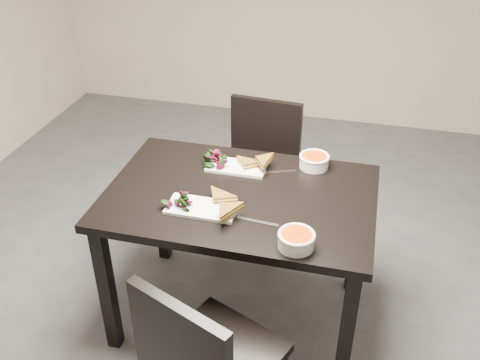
{
  "coord_description": "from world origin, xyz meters",
  "views": [
    {
      "loc": [
        0.16,
        -1.88,
        2.08
      ],
      "look_at": [
        -0.33,
        0.06,
        0.82
      ],
      "focal_mm": 40.2,
      "sensor_mm": 36.0,
      "label": 1
    }
  ],
  "objects_px": {
    "chair_near": "(204,360)",
    "plate_near": "(202,208)",
    "table": "(240,211)",
    "plate_far": "(237,167)",
    "soup_bowl_far": "(314,160)",
    "soup_bowl_near": "(296,239)",
    "chair_far": "(259,165)"
  },
  "relations": [
    {
      "from": "plate_far",
      "to": "soup_bowl_far",
      "type": "xyz_separation_m",
      "value": [
        0.36,
        0.1,
        0.03
      ]
    },
    {
      "from": "plate_far",
      "to": "soup_bowl_far",
      "type": "height_order",
      "value": "soup_bowl_far"
    },
    {
      "from": "chair_near",
      "to": "plate_far",
      "type": "xyz_separation_m",
      "value": [
        -0.11,
        0.91,
        0.27
      ]
    },
    {
      "from": "table",
      "to": "plate_near",
      "type": "height_order",
      "value": "plate_near"
    },
    {
      "from": "table",
      "to": "chair_near",
      "type": "bearing_deg",
      "value": -86.53
    },
    {
      "from": "table",
      "to": "plate_far",
      "type": "xyz_separation_m",
      "value": [
        -0.07,
        0.21,
        0.11
      ]
    },
    {
      "from": "soup_bowl_near",
      "to": "chair_near",
      "type": "bearing_deg",
      "value": -123.2
    },
    {
      "from": "table",
      "to": "chair_near",
      "type": "xyz_separation_m",
      "value": [
        0.04,
        -0.71,
        -0.17
      ]
    },
    {
      "from": "chair_far",
      "to": "soup_bowl_far",
      "type": "bearing_deg",
      "value": -43.04
    },
    {
      "from": "soup_bowl_far",
      "to": "plate_near",
      "type": "bearing_deg",
      "value": -131.43
    },
    {
      "from": "soup_bowl_near",
      "to": "plate_far",
      "type": "relative_size",
      "value": 0.52
    },
    {
      "from": "soup_bowl_near",
      "to": "plate_far",
      "type": "height_order",
      "value": "soup_bowl_near"
    },
    {
      "from": "chair_far",
      "to": "soup_bowl_far",
      "type": "relative_size",
      "value": 5.85
    },
    {
      "from": "table",
      "to": "plate_far",
      "type": "distance_m",
      "value": 0.24
    },
    {
      "from": "plate_near",
      "to": "plate_far",
      "type": "relative_size",
      "value": 1.06
    },
    {
      "from": "plate_near",
      "to": "soup_bowl_near",
      "type": "relative_size",
      "value": 2.04
    },
    {
      "from": "table",
      "to": "plate_far",
      "type": "relative_size",
      "value": 4.25
    },
    {
      "from": "table",
      "to": "chair_far",
      "type": "height_order",
      "value": "chair_far"
    },
    {
      "from": "table",
      "to": "plate_far",
      "type": "bearing_deg",
      "value": 108.56
    },
    {
      "from": "chair_far",
      "to": "plate_near",
      "type": "bearing_deg",
      "value": -89.29
    },
    {
      "from": "soup_bowl_near",
      "to": "chair_far",
      "type": "bearing_deg",
      "value": 109.72
    },
    {
      "from": "chair_near",
      "to": "soup_bowl_far",
      "type": "relative_size",
      "value": 5.85
    },
    {
      "from": "chair_near",
      "to": "soup_bowl_far",
      "type": "bearing_deg",
      "value": 99.16
    },
    {
      "from": "chair_near",
      "to": "plate_near",
      "type": "height_order",
      "value": "chair_near"
    },
    {
      "from": "soup_bowl_far",
      "to": "soup_bowl_near",
      "type": "bearing_deg",
      "value": -88.77
    },
    {
      "from": "soup_bowl_far",
      "to": "chair_far",
      "type": "bearing_deg",
      "value": 131.77
    },
    {
      "from": "table",
      "to": "plate_near",
      "type": "xyz_separation_m",
      "value": [
        -0.13,
        -0.16,
        0.11
      ]
    },
    {
      "from": "soup_bowl_near",
      "to": "plate_far",
      "type": "bearing_deg",
      "value": 125.77
    },
    {
      "from": "chair_far",
      "to": "soup_bowl_far",
      "type": "distance_m",
      "value": 0.61
    },
    {
      "from": "table",
      "to": "soup_bowl_near",
      "type": "xyz_separation_m",
      "value": [
        0.3,
        -0.31,
        0.14
      ]
    },
    {
      "from": "plate_near",
      "to": "plate_far",
      "type": "distance_m",
      "value": 0.37
    },
    {
      "from": "table",
      "to": "chair_far",
      "type": "distance_m",
      "value": 0.72
    }
  ]
}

